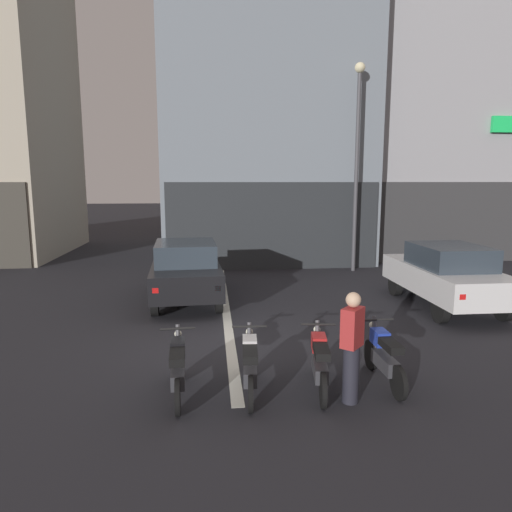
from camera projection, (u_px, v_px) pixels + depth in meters
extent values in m
plane|color=#232328|center=(230.00, 338.00, 9.58)|extent=(120.00, 120.00, 0.00)
cube|color=silver|center=(222.00, 278.00, 15.47)|extent=(0.20, 18.00, 0.01)
cube|color=gray|center=(259.00, 53.00, 20.50)|extent=(8.12, 9.75, 17.75)
cube|color=#292C30|center=(273.00, 226.00, 16.84)|extent=(7.80, 0.10, 3.20)
cube|color=#9E9EA3|center=(450.00, 132.00, 21.94)|extent=(10.68, 7.99, 11.07)
cube|color=#373739|center=(495.00, 222.00, 18.60)|extent=(10.25, 0.10, 3.20)
cube|color=#1EE566|center=(507.00, 124.00, 17.93)|extent=(1.20, 0.16, 0.62)
cylinder|color=black|center=(160.00, 280.00, 13.65)|extent=(0.22, 0.65, 0.64)
cylinder|color=black|center=(212.00, 279.00, 13.90)|extent=(0.22, 0.65, 0.64)
cylinder|color=black|center=(155.00, 303.00, 11.12)|extent=(0.22, 0.65, 0.64)
cylinder|color=black|center=(219.00, 300.00, 11.37)|extent=(0.22, 0.65, 0.64)
cube|color=black|center=(186.00, 274.00, 12.44)|extent=(2.01, 4.20, 0.66)
cube|color=#2D3842|center=(186.00, 253.00, 12.20)|extent=(1.67, 2.06, 0.56)
cube|color=red|center=(155.00, 290.00, 10.35)|extent=(0.14, 0.07, 0.12)
cube|color=red|center=(218.00, 288.00, 10.58)|extent=(0.14, 0.07, 0.12)
cylinder|color=black|center=(395.00, 284.00, 13.12)|extent=(0.18, 0.64, 0.64)
cylinder|color=black|center=(447.00, 283.00, 13.27)|extent=(0.18, 0.64, 0.64)
cylinder|color=black|center=(441.00, 309.00, 10.56)|extent=(0.18, 0.64, 0.64)
cylinder|color=black|center=(504.00, 308.00, 10.72)|extent=(0.18, 0.64, 0.64)
cube|color=silver|center=(445.00, 279.00, 11.85)|extent=(1.78, 4.11, 0.66)
cube|color=#2D3842|center=(450.00, 256.00, 11.60)|extent=(1.56, 1.97, 0.56)
cube|color=red|center=(462.00, 297.00, 9.79)|extent=(0.14, 0.06, 0.12)
cylinder|color=black|center=(281.00, 250.00, 19.59)|extent=(0.24, 0.65, 0.64)
cylinder|color=black|center=(245.00, 251.00, 19.29)|extent=(0.24, 0.65, 0.64)
cylinder|color=black|center=(267.00, 242.00, 22.11)|extent=(0.24, 0.65, 0.64)
cylinder|color=black|center=(235.00, 243.00, 21.81)|extent=(0.24, 0.65, 0.64)
cube|color=#1E38BF|center=(257.00, 237.00, 20.63)|extent=(2.16, 4.25, 0.66)
cube|color=#2D3842|center=(256.00, 223.00, 20.68)|extent=(1.74, 2.11, 0.56)
cube|color=red|center=(263.00, 231.00, 22.72)|extent=(0.15, 0.07, 0.12)
cube|color=red|center=(234.00, 232.00, 22.44)|extent=(0.15, 0.07, 0.12)
cylinder|color=#47474C|center=(356.00, 175.00, 16.28)|extent=(0.14, 0.14, 6.89)
sphere|color=beige|center=(360.00, 68.00, 15.70)|extent=(0.36, 0.36, 0.36)
cylinder|color=black|center=(179.00, 365.00, 7.52)|extent=(0.09, 0.52, 0.52)
cylinder|color=black|center=(178.00, 397.00, 6.40)|extent=(0.09, 0.52, 0.52)
cube|color=#38383D|center=(178.00, 374.00, 6.89)|extent=(0.24, 0.74, 0.22)
cube|color=black|center=(177.00, 356.00, 6.68)|extent=(0.25, 0.61, 0.12)
cube|color=black|center=(178.00, 347.00, 7.09)|extent=(0.24, 0.37, 0.24)
cylinder|color=#4C4C51|center=(178.00, 347.00, 7.31)|extent=(0.08, 0.24, 0.70)
cylinder|color=black|center=(177.00, 329.00, 7.18)|extent=(0.55, 0.06, 0.04)
sphere|color=silver|center=(178.00, 334.00, 7.41)|extent=(0.12, 0.12, 0.12)
cylinder|color=black|center=(249.00, 362.00, 7.63)|extent=(0.11, 0.52, 0.52)
cylinder|color=black|center=(251.00, 394.00, 6.49)|extent=(0.11, 0.52, 0.52)
cube|color=#38383D|center=(250.00, 372.00, 6.99)|extent=(0.25, 0.75, 0.22)
cube|color=black|center=(250.00, 354.00, 6.78)|extent=(0.26, 0.61, 0.12)
cube|color=silver|center=(250.00, 345.00, 7.19)|extent=(0.24, 0.37, 0.24)
cylinder|color=#4C4C51|center=(249.00, 344.00, 7.42)|extent=(0.09, 0.24, 0.70)
cylinder|color=black|center=(249.00, 327.00, 7.29)|extent=(0.55, 0.07, 0.04)
sphere|color=silver|center=(249.00, 332.00, 7.52)|extent=(0.12, 0.12, 0.12)
cylinder|color=black|center=(316.00, 360.00, 7.74)|extent=(0.14, 0.52, 0.52)
cylinder|color=black|center=(323.00, 391.00, 6.60)|extent=(0.14, 0.52, 0.52)
cube|color=#38383D|center=(320.00, 369.00, 7.10)|extent=(0.30, 0.76, 0.22)
cube|color=black|center=(321.00, 351.00, 6.89)|extent=(0.30, 0.62, 0.12)
cube|color=red|center=(319.00, 342.00, 7.31)|extent=(0.27, 0.39, 0.24)
cylinder|color=#4C4C51|center=(317.00, 342.00, 7.53)|extent=(0.10, 0.24, 0.70)
cylinder|color=black|center=(318.00, 324.00, 7.40)|extent=(0.55, 0.11, 0.04)
sphere|color=silver|center=(317.00, 329.00, 7.63)|extent=(0.12, 0.12, 0.12)
cylinder|color=black|center=(371.00, 355.00, 7.97)|extent=(0.08, 0.52, 0.52)
cylinder|color=black|center=(399.00, 383.00, 6.85)|extent=(0.08, 0.52, 0.52)
cube|color=#38383D|center=(385.00, 362.00, 7.34)|extent=(0.21, 0.74, 0.22)
cube|color=black|center=(390.00, 345.00, 7.13)|extent=(0.23, 0.60, 0.12)
cube|color=#233DB7|center=(380.00, 337.00, 7.54)|extent=(0.23, 0.36, 0.24)
cylinder|color=#4C4C51|center=(375.00, 337.00, 7.77)|extent=(0.07, 0.24, 0.70)
cylinder|color=black|center=(377.00, 320.00, 7.64)|extent=(0.55, 0.05, 0.04)
sphere|color=silver|center=(373.00, 325.00, 7.86)|extent=(0.12, 0.12, 0.12)
cylinder|color=#23232D|center=(351.00, 374.00, 6.74)|extent=(0.24, 0.24, 0.86)
cube|color=#B22D2D|center=(352.00, 327.00, 6.63)|extent=(0.40, 0.41, 0.58)
sphere|color=beige|center=(353.00, 300.00, 6.56)|extent=(0.22, 0.22, 0.22)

